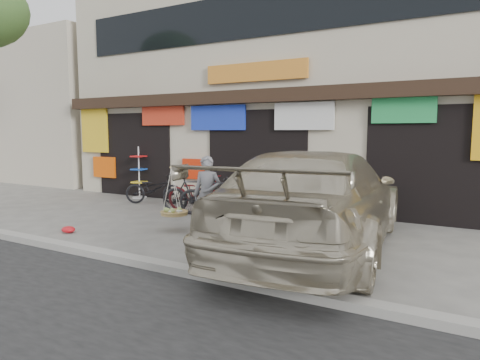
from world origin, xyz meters
The scene contains 12 objects.
ground centered at (0.00, 0.00, 0.00)m, with size 70.00×70.00×0.00m, color slate.
kerb centered at (0.00, -2.00, 0.06)m, with size 70.00×0.25×0.12m, color gray.
shophouse_block centered at (0.00, 6.42, 3.45)m, with size 14.00×6.32×7.00m.
neighbor_west centered at (-13.50, 7.00, 3.00)m, with size 12.00×7.00×6.00m, color #B9AE99.
street_vendor centered at (0.50, 0.34, 0.74)m, with size 2.00×0.93×1.61m.
bike_0 centered at (-2.91, 2.60, 0.44)m, with size 0.59×1.69×0.89m, color black.
bike_1 centered at (-1.00, 1.97, 0.51)m, with size 0.48×1.69×1.02m, color black.
bike_2 centered at (-0.99, 2.11, 0.49)m, with size 0.66×1.88×0.99m, color #550E11.
bike_3 centered at (-0.46, 1.97, 0.51)m, with size 0.48×1.69×1.02m, color black.
suv centered at (2.91, 0.24, 0.89)m, with size 3.17×6.41×1.79m.
display_rack centered at (-4.03, 3.20, 0.66)m, with size 0.45×0.45×1.64m.
red_bag centered at (-2.04, -1.09, 0.07)m, with size 0.31×0.25×0.14m, color red.
Camera 1 is at (5.42, -6.94, 2.11)m, focal length 32.00 mm.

